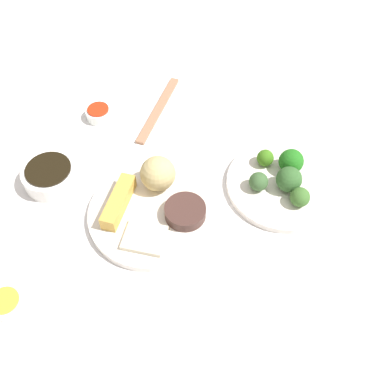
{
  "coord_description": "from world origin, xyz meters",
  "views": [
    {
      "loc": [
        0.28,
        -0.46,
        0.76
      ],
      "look_at": [
        0.08,
        0.03,
        0.06
      ],
      "focal_mm": 41.53,
      "sensor_mm": 36.0,
      "label": 1
    }
  ],
  "objects_px": {
    "broccoli_plate": "(283,185)",
    "sauce_ramekin_sweet_and_sour": "(99,114)",
    "sauce_ramekin_hot_mustard": "(7,304)",
    "main_plate": "(153,213)",
    "soy_sauce_bowl": "(51,176)",
    "chopsticks_pair": "(158,109)"
  },
  "relations": [
    {
      "from": "main_plate",
      "to": "broccoli_plate",
      "type": "height_order",
      "value": "main_plate"
    },
    {
      "from": "sauce_ramekin_hot_mustard",
      "to": "sauce_ramekin_sweet_and_sour",
      "type": "bearing_deg",
      "value": 99.58
    },
    {
      "from": "soy_sauce_bowl",
      "to": "chopsticks_pair",
      "type": "distance_m",
      "value": 0.31
    },
    {
      "from": "main_plate",
      "to": "sauce_ramekin_sweet_and_sour",
      "type": "relative_size",
      "value": 4.19
    },
    {
      "from": "broccoli_plate",
      "to": "sauce_ramekin_hot_mustard",
      "type": "distance_m",
      "value": 0.57
    },
    {
      "from": "sauce_ramekin_hot_mustard",
      "to": "chopsticks_pair",
      "type": "xyz_separation_m",
      "value": [
        0.04,
        0.55,
        -0.01
      ]
    },
    {
      "from": "broccoli_plate",
      "to": "chopsticks_pair",
      "type": "height_order",
      "value": "broccoli_plate"
    },
    {
      "from": "main_plate",
      "to": "sauce_ramekin_sweet_and_sour",
      "type": "bearing_deg",
      "value": 138.13
    },
    {
      "from": "sauce_ramekin_sweet_and_sour",
      "to": "chopsticks_pair",
      "type": "distance_m",
      "value": 0.14
    },
    {
      "from": "sauce_ramekin_sweet_and_sour",
      "to": "chopsticks_pair",
      "type": "bearing_deg",
      "value": 30.95
    },
    {
      "from": "main_plate",
      "to": "sauce_ramekin_sweet_and_sour",
      "type": "height_order",
      "value": "sauce_ramekin_sweet_and_sour"
    },
    {
      "from": "main_plate",
      "to": "chopsticks_pair",
      "type": "height_order",
      "value": "main_plate"
    },
    {
      "from": "broccoli_plate",
      "to": "sauce_ramekin_hot_mustard",
      "type": "bearing_deg",
      "value": -131.13
    },
    {
      "from": "main_plate",
      "to": "soy_sauce_bowl",
      "type": "distance_m",
      "value": 0.23
    },
    {
      "from": "soy_sauce_bowl",
      "to": "sauce_ramekin_hot_mustard",
      "type": "xyz_separation_m",
      "value": [
        0.08,
        -0.27,
        -0.01
      ]
    },
    {
      "from": "sauce_ramekin_hot_mustard",
      "to": "chopsticks_pair",
      "type": "relative_size",
      "value": 0.26
    },
    {
      "from": "broccoli_plate",
      "to": "sauce_ramekin_sweet_and_sour",
      "type": "distance_m",
      "value": 0.46
    },
    {
      "from": "sauce_ramekin_sweet_and_sour",
      "to": "chopsticks_pair",
      "type": "relative_size",
      "value": 0.26
    },
    {
      "from": "main_plate",
      "to": "chopsticks_pair",
      "type": "bearing_deg",
      "value": 111.88
    },
    {
      "from": "soy_sauce_bowl",
      "to": "chopsticks_pair",
      "type": "height_order",
      "value": "soy_sauce_bowl"
    },
    {
      "from": "chopsticks_pair",
      "to": "sauce_ramekin_sweet_and_sour",
      "type": "bearing_deg",
      "value": -149.05
    },
    {
      "from": "sauce_ramekin_sweet_and_sour",
      "to": "soy_sauce_bowl",
      "type": "bearing_deg",
      "value": -89.69
    }
  ]
}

